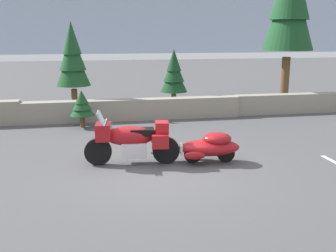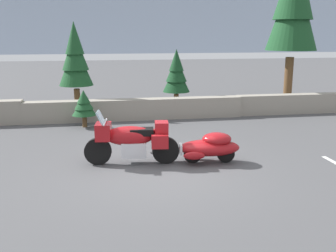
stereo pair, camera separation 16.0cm
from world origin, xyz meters
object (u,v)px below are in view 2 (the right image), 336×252
(touring_motorcycle, at_px, (131,139))
(pine_tree_secondary, at_px, (176,73))
(pine_tree_far_right, at_px, (75,57))
(car_shaped_trailer, at_px, (210,146))

(touring_motorcycle, xyz_separation_m, pine_tree_secondary, (2.36, 6.35, 0.96))
(pine_tree_secondary, distance_m, pine_tree_far_right, 3.99)
(car_shaped_trailer, xyz_separation_m, pine_tree_far_right, (-3.48, 6.60, 1.83))
(car_shaped_trailer, bearing_deg, touring_motorcycle, 173.20)
(pine_tree_far_right, bearing_deg, car_shaped_trailer, -62.17)
(touring_motorcycle, height_order, pine_tree_secondary, pine_tree_secondary)
(touring_motorcycle, distance_m, pine_tree_far_right, 6.76)
(pine_tree_secondary, bearing_deg, car_shaped_trailer, -93.92)
(touring_motorcycle, relative_size, car_shaped_trailer, 1.04)
(touring_motorcycle, distance_m, car_shaped_trailer, 1.93)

